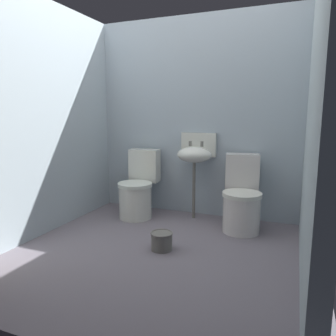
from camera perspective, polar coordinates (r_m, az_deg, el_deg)
ground_plane at (r=3.04m, az=-2.08°, el=-14.78°), size 2.82×2.70×0.08m
wall_back at (r=3.89m, az=5.06°, el=8.84°), size 2.82×0.10×2.32m
wall_left at (r=3.55m, az=-20.69°, el=8.17°), size 0.10×2.50×2.32m
wall_right at (r=2.63m, az=24.99°, el=7.56°), size 0.10×2.50×2.32m
toilet_left at (r=3.84m, az=-5.32°, el=-3.82°), size 0.42×0.61×0.78m
toilet_right at (r=3.48m, az=12.94°, el=-5.48°), size 0.48×0.65×0.78m
sink at (r=3.70m, az=4.82°, el=2.48°), size 0.42×0.35×0.99m
bucket at (r=2.97m, az=-1.12°, el=-12.73°), size 0.21×0.21×0.16m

